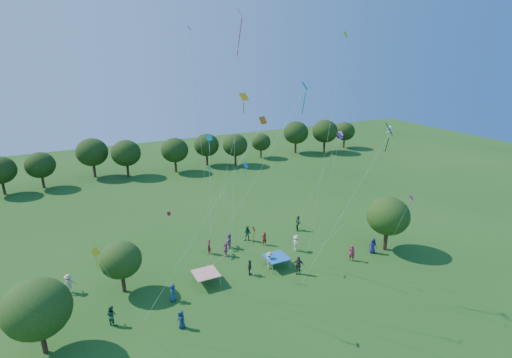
# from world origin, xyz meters

# --- Properties ---
(near_tree_west) EXTENTS (4.61, 4.61, 5.77)m
(near_tree_west) POSITION_xyz_m (-16.30, 15.08, 3.69)
(near_tree_west) COLOR #422B19
(near_tree_west) RESTS_ON ground
(near_tree_north) EXTENTS (3.61, 3.61, 4.81)m
(near_tree_north) POSITION_xyz_m (-9.99, 20.40, 3.17)
(near_tree_north) COLOR #422B19
(near_tree_north) RESTS_ON ground
(near_tree_east) EXTENTS (4.49, 4.49, 5.95)m
(near_tree_east) POSITION_xyz_m (16.53, 15.90, 3.92)
(near_tree_east) COLOR #422B19
(near_tree_east) RESTS_ON ground
(treeline) EXTENTS (88.01, 8.77, 6.77)m
(treeline) POSITION_xyz_m (-1.73, 55.43, 4.09)
(treeline) COLOR #422B19
(treeline) RESTS_ON ground
(tent_red_stripe) EXTENTS (2.20, 2.20, 1.10)m
(tent_red_stripe) POSITION_xyz_m (-3.00, 18.32, 1.04)
(tent_red_stripe) COLOR red
(tent_red_stripe) RESTS_ON ground
(tent_blue) EXTENTS (2.20, 2.20, 1.10)m
(tent_blue) POSITION_xyz_m (4.28, 18.05, 1.04)
(tent_blue) COLOR blue
(tent_blue) RESTS_ON ground
(crowd_person_0) EXTENTS (0.94, 0.74, 1.69)m
(crowd_person_0) POSITION_xyz_m (14.80, 15.91, 0.85)
(crowd_person_0) COLOR navy
(crowd_person_0) RESTS_ON ground
(crowd_person_1) EXTENTS (0.67, 0.72, 1.63)m
(crowd_person_1) POSITION_xyz_m (-0.80, 23.51, 0.81)
(crowd_person_1) COLOR maroon
(crowd_person_1) RESTS_ON ground
(crowd_person_2) EXTENTS (0.80, 1.01, 1.81)m
(crowd_person_2) POSITION_xyz_m (10.77, 24.22, 0.91)
(crowd_person_2) COLOR #235127
(crowd_person_2) RESTS_ON ground
(crowd_person_3) EXTENTS (0.79, 1.26, 1.78)m
(crowd_person_3) POSITION_xyz_m (7.80, 19.99, 0.89)
(crowd_person_3) COLOR beige
(crowd_person_3) RESTS_ON ground
(crowd_person_4) EXTENTS (1.18, 1.04, 1.86)m
(crowd_person_4) POSITION_xyz_m (5.49, 15.92, 0.93)
(crowd_person_4) COLOR #423635
(crowd_person_4) RESTS_ON ground
(crowd_person_5) EXTENTS (1.42, 1.66, 1.74)m
(crowd_person_5) POSITION_xyz_m (1.61, 23.76, 0.87)
(crowd_person_5) COLOR #9D5B80
(crowd_person_5) RESTS_ON ground
(crowd_person_6) EXTENTS (0.73, 0.85, 1.51)m
(crowd_person_6) POSITION_xyz_m (-6.81, 13.32, 0.76)
(crowd_person_6) COLOR navy
(crowd_person_6) RESTS_ON ground
(crowd_person_7) EXTENTS (0.73, 0.75, 1.72)m
(crowd_person_7) POSITION_xyz_m (11.77, 15.66, 0.86)
(crowd_person_7) COLOR #9B1C45
(crowd_person_7) RESTS_ON ground
(crowd_person_8) EXTENTS (1.00, 0.88, 1.79)m
(crowd_person_8) POSITION_xyz_m (4.14, 24.37, 0.90)
(crowd_person_8) COLOR #275C2F
(crowd_person_8) RESTS_ON ground
(crowd_person_9) EXTENTS (1.25, 0.75, 1.80)m
(crowd_person_9) POSITION_xyz_m (-14.34, 22.42, 0.90)
(crowd_person_9) COLOR #B6A592
(crowd_person_9) RESTS_ON ground
(crowd_person_10) EXTENTS (0.90, 1.00, 1.59)m
(crowd_person_10) POSITION_xyz_m (1.25, 17.83, 0.79)
(crowd_person_10) COLOR #3C3330
(crowd_person_10) RESTS_ON ground
(crowd_person_11) EXTENTS (1.18, 1.51, 1.55)m
(crowd_person_11) POSITION_xyz_m (0.58, 22.29, 0.78)
(crowd_person_11) COLOR #AA6387
(crowd_person_11) RESTS_ON ground
(crowd_person_12) EXTENTS (0.77, 0.93, 1.65)m
(crowd_person_12) POSITION_xyz_m (-6.46, 17.05, 0.83)
(crowd_person_12) COLOR navy
(crowd_person_12) RESTS_ON ground
(crowd_person_13) EXTENTS (0.58, 0.38, 1.55)m
(crowd_person_13) POSITION_xyz_m (5.37, 22.69, 0.78)
(crowd_person_13) COLOR maroon
(crowd_person_13) RESTS_ON ground
(crowd_person_14) EXTENTS (0.90, 0.94, 1.71)m
(crowd_person_14) POSITION_xyz_m (-11.58, 16.15, 0.86)
(crowd_person_14) COLOR #285E3C
(crowd_person_14) RESTS_ON ground
(crowd_person_15) EXTENTS (0.52, 1.15, 1.75)m
(crowd_person_15) POSITION_xyz_m (3.51, 18.08, 0.88)
(crowd_person_15) COLOR #B7A892
(crowd_person_15) RESTS_ON ground
(pirate_kite) EXTENTS (6.85, 2.71, 13.81)m
(pirate_kite) POSITION_xyz_m (9.98, 10.74, 14.30)
(pirate_kite) COLOR black
(red_high_kite) EXTENTS (3.10, 3.80, 22.41)m
(red_high_kite) POSITION_xyz_m (0.27, 17.89, 18.90)
(red_high_kite) COLOR red
(small_kite_0) EXTENTS (7.90, 4.70, 15.43)m
(small_kite_0) POSITION_xyz_m (-4.03, 10.26, 12.40)
(small_kite_0) COLOR #CD590C
(small_kite_1) EXTENTS (2.99, 4.32, 16.33)m
(small_kite_1) POSITION_xyz_m (-1.42, 14.77, 14.40)
(small_kite_1) COLOR #E0A00B
(small_kite_2) EXTENTS (0.57, 3.71, 20.66)m
(small_kite_2) POSITION_xyz_m (7.67, 14.86, 15.90)
(small_kite_2) COLOR #ADCC12
(small_kite_3) EXTENTS (0.52, 4.22, 4.96)m
(small_kite_3) POSITION_xyz_m (8.07, 13.38, 5.42)
(small_kite_3) COLOR green
(small_kite_4) EXTENTS (0.78, 1.34, 9.20)m
(small_kite_4) POSITION_xyz_m (1.98, 20.37, 8.97)
(small_kite_4) COLOR blue
(small_kite_5) EXTENTS (3.39, 5.38, 8.50)m
(small_kite_5) POSITION_xyz_m (11.30, 9.17, 8.00)
(small_kite_5) COLOR purple
(small_kite_6) EXTENTS (2.65, 1.92, 6.85)m
(small_kite_6) POSITION_xyz_m (-0.15, 19.48, 6.74)
(small_kite_6) COLOR silver
(small_kite_7) EXTENTS (3.97, 10.42, 17.50)m
(small_kite_7) POSITION_xyz_m (-0.50, 10.30, 14.58)
(small_kite_7) COLOR #0B8FAF
(small_kite_8) EXTENTS (0.85, 1.45, 2.88)m
(small_kite_8) POSITION_xyz_m (-3.96, 26.53, 3.69)
(small_kite_8) COLOR red
(small_kite_9) EXTENTS (2.16, 7.09, 7.19)m
(small_kite_9) POSITION_xyz_m (-2.00, 12.46, 6.79)
(small_kite_9) COLOR orange
(small_kite_10) EXTENTS (2.62, 0.66, 6.92)m
(small_kite_10) POSITION_xyz_m (-11.93, 13.21, 7.06)
(small_kite_10) COLOR yellow
(small_kite_11) EXTENTS (1.07, 3.01, 8.53)m
(small_kite_11) POSITION_xyz_m (-0.61, 23.10, 8.04)
(small_kite_11) COLOR #1B9852
(small_kite_12) EXTENTS (1.86, 1.67, 21.26)m
(small_kite_12) POSITION_xyz_m (-1.20, 23.99, 15.30)
(small_kite_12) COLOR blue
(small_kite_13) EXTENTS (2.12, 5.44, 13.20)m
(small_kite_13) POSITION_xyz_m (6.45, 12.79, 11.31)
(small_kite_13) COLOR #8D1789
(small_kite_14) EXTENTS (4.85, 1.45, 10.73)m
(small_kite_14) POSITION_xyz_m (13.59, 22.20, 9.86)
(small_kite_14) COLOR white
(small_kite_15) EXTENTS (1.81, 3.59, 10.35)m
(small_kite_15) POSITION_xyz_m (1.24, 27.92, 10.00)
(small_kite_15) COLOR #0CB6AF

